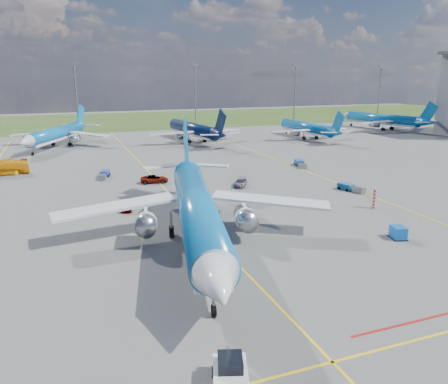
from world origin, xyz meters
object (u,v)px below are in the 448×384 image
object	(u,v)px
apron_bus	(0,168)
baggage_tug_e	(300,164)
pushback_tug	(231,379)
service_car_a	(126,206)
baggage_tug_w	(350,188)
service_car_b	(154,179)
service_car_c	(241,182)
uld_container	(398,233)
bg_jet_ne	(306,138)
main_airliner	(198,245)
baggage_tug_c	(104,175)
bg_jet_nnw	(57,147)
warning_post	(374,198)
bg_jet_n	(193,141)
bg_jet_ene	(381,129)

from	to	relation	value
apron_bus	baggage_tug_e	size ratio (longest dim) A/B	1.88
pushback_tug	service_car_a	distance (m)	39.86
pushback_tug	baggage_tug_w	distance (m)	52.15
pushback_tug	baggage_tug_e	size ratio (longest dim) A/B	1.05
apron_bus	baggage_tug_w	distance (m)	65.73
service_car_a	service_car_b	bearing A→B (deg)	70.51
apron_bus	service_car_c	bearing A→B (deg)	-124.99
uld_container	baggage_tug_w	bearing A→B (deg)	82.95
bg_jet_ne	main_airliner	size ratio (longest dim) A/B	0.76
main_airliner	uld_container	xyz separation A→B (m)	(22.96, -6.51, 0.74)
service_car_a	baggage_tug_c	distance (m)	22.49
baggage_tug_w	baggage_tug_e	xyz separation A→B (m)	(2.45, 20.74, 0.05)
pushback_tug	baggage_tug_w	size ratio (longest dim) A/B	1.16
bg_jet_nnw	baggage_tug_e	xyz separation A→B (m)	(48.27, -45.59, 0.56)
warning_post	bg_jet_n	xyz separation A→B (m)	(-5.69, 72.70, -1.50)
bg_jet_ene	main_airliner	distance (m)	124.15
service_car_a	baggage_tug_e	world-z (taller)	service_car_a
warning_post	uld_container	world-z (taller)	warning_post
main_airliner	apron_bus	bearing A→B (deg)	130.23
warning_post	main_airliner	bearing A→B (deg)	-171.06
baggage_tug_e	warning_post	bearing A→B (deg)	-83.63
bg_jet_n	bg_jet_ne	bearing A→B (deg)	162.42
baggage_tug_w	baggage_tug_c	xyz separation A→B (m)	(-37.69, 24.85, 0.02)
bg_jet_nnw	baggage_tug_e	size ratio (longest dim) A/B	6.99
bg_jet_ene	bg_jet_n	bearing A→B (deg)	-10.62
service_car_c	baggage_tug_w	distance (m)	18.58
bg_jet_n	service_car_b	distance (m)	50.59
pushback_tug	service_car_b	bearing A→B (deg)	101.34
warning_post	baggage_tug_w	world-z (taller)	warning_post
bg_jet_n	baggage_tug_c	bearing A→B (deg)	44.81
apron_bus	service_car_b	distance (m)	31.48
bg_jet_n	pushback_tug	xyz separation A→B (m)	(-27.77, -100.72, 0.78)
bg_jet_ene	service_car_c	distance (m)	97.71
main_airliner	pushback_tug	xyz separation A→B (m)	(-5.17, -23.58, 0.78)
baggage_tug_w	baggage_tug_e	size ratio (longest dim) A/B	0.90
bg_jet_ene	service_car_a	distance (m)	118.91
baggage_tug_w	service_car_b	bearing A→B (deg)	131.61
service_car_a	service_car_b	world-z (taller)	service_car_b
uld_container	baggage_tug_w	world-z (taller)	uld_container
baggage_tug_c	service_car_c	bearing A→B (deg)	-19.25
baggage_tug_c	warning_post	bearing A→B (deg)	-28.48
bg_jet_nnw	baggage_tug_c	distance (m)	42.27
main_airliner	service_car_c	size ratio (longest dim) A/B	10.08
bg_jet_ene	main_airliner	bearing A→B (deg)	26.91
bg_jet_ene	baggage_tug_w	xyz separation A→B (m)	(-62.58, -67.57, 0.51)
bg_jet_ne	pushback_tug	xyz separation A→B (m)	(-62.06, -94.90, 0.78)
apron_bus	baggage_tug_e	world-z (taller)	apron_bus
apron_bus	baggage_tug_c	distance (m)	20.72
bg_jet_n	bg_jet_ne	size ratio (longest dim) A/B	1.10
apron_bus	bg_jet_ne	bearing A→B (deg)	-77.82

